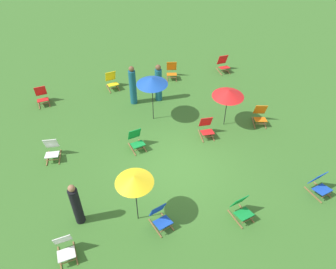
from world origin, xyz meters
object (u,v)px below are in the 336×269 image
at_px(deckchair_3, 42,96).
at_px(person_2, 158,83).
at_px(deckchair_1, 136,140).
at_px(deckchair_5, 241,208).
at_px(umbrella_2, 134,179).
at_px(person_1, 76,205).
at_px(deckchair_6, 206,128).
at_px(deckchair_8, 112,81).
at_px(deckchair_11, 260,115).
at_px(umbrella_0, 228,93).
at_px(deckchair_10, 172,71).
at_px(deckchair_0, 52,150).
at_px(umbrella_1, 152,81).
at_px(person_0, 133,86).
at_px(deckchair_2, 223,64).
at_px(deckchair_4, 160,217).
at_px(deckchair_7, 65,248).
at_px(deckchair_9, 320,184).

height_order(deckchair_3, person_2, person_2).
xyz_separation_m(deckchair_1, deckchair_3, (-3.35, 4.01, 0.00)).
distance_m(deckchair_5, umbrella_2, 3.50).
bearing_deg(person_1, deckchair_6, 118.41).
xyz_separation_m(deckchair_8, umbrella_2, (-0.49, -7.48, 1.47)).
xyz_separation_m(deckchair_11, umbrella_0, (-1.45, 0.30, 1.19)).
bearing_deg(deckchair_10, deckchair_0, -129.95).
relative_size(deckchair_8, umbrella_1, 0.41).
bearing_deg(deckchair_6, deckchair_11, 8.12).
bearing_deg(umbrella_0, deckchair_6, -157.81).
relative_size(deckchair_10, person_0, 0.47).
xyz_separation_m(deckchair_3, person_2, (5.01, -1.24, 0.48)).
xyz_separation_m(deckchair_11, person_2, (-3.54, 2.80, 0.48)).
bearing_deg(deckchair_2, umbrella_1, -147.84).
bearing_deg(person_1, person_2, 145.37).
distance_m(deckchair_4, person_0, 6.45).
height_order(deckchair_3, deckchair_4, same).
relative_size(deckchair_3, deckchair_7, 1.00).
xyz_separation_m(deckchair_10, person_1, (-5.17, -7.10, 0.42)).
bearing_deg(deckchair_4, deckchair_6, 34.44).
height_order(deckchair_2, deckchair_7, same).
relative_size(deckchair_2, deckchair_10, 0.97).
bearing_deg(deckchair_8, person_1, -114.42).
bearing_deg(person_1, umbrella_1, 142.44).
bearing_deg(person_2, deckchair_4, -136.02).
bearing_deg(deckchair_5, deckchair_2, 58.51).
xyz_separation_m(deckchair_9, person_1, (-7.66, 1.16, 0.42)).
bearing_deg(deckchair_2, deckchair_4, -125.22).
height_order(deckchair_8, person_2, person_2).
xyz_separation_m(deckchair_5, person_0, (-1.86, 6.84, 0.51)).
height_order(deckchair_7, person_0, person_0).
bearing_deg(umbrella_2, deckchair_1, 77.84).
relative_size(deckchair_2, deckchair_3, 1.00).
xyz_separation_m(deckchair_4, deckchair_5, (2.47, -0.43, 0.00)).
distance_m(deckchair_4, deckchair_7, 2.81).
bearing_deg(person_2, deckchair_9, -92.11).
xyz_separation_m(deckchair_4, deckchair_6, (2.87, 3.43, 0.00)).
relative_size(deckchair_1, deckchair_8, 1.00).
bearing_deg(person_2, deckchair_0, 176.28).
xyz_separation_m(deckchair_4, deckchair_8, (-0.11, 7.88, 0.00)).
bearing_deg(deckchair_5, person_1, 154.24).
xyz_separation_m(deckchair_2, umbrella_0, (-1.71, -3.96, 1.19)).
relative_size(deckchair_11, person_2, 0.49).
bearing_deg(deckchair_10, deckchair_9, -57.63).
relative_size(umbrella_1, person_0, 1.10).
xyz_separation_m(deckchair_0, deckchair_7, (0.18, -4.11, 0.00)).
xyz_separation_m(deckchair_3, deckchair_6, (6.15, -4.13, 0.00)).
bearing_deg(person_0, deckchair_2, 3.86).
xyz_separation_m(deckchair_8, umbrella_1, (1.25, -2.84, 1.49)).
distance_m(umbrella_2, person_2, 6.44).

